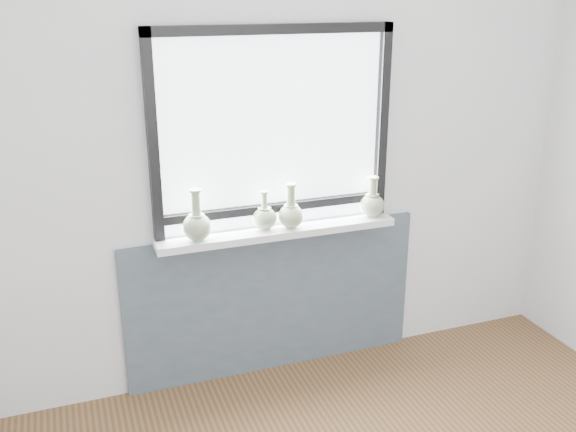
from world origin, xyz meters
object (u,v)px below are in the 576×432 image
object	(u,v)px
vase_a	(197,224)
vase_b	(265,217)
windowsill	(278,231)
vase_c	(291,214)
vase_d	(372,203)

from	to	relation	value
vase_a	vase_b	distance (m)	0.37
windowsill	vase_c	xyz separation A→B (m)	(0.07, -0.02, 0.10)
vase_a	vase_d	size ratio (longest dim) A/B	1.17
windowsill	vase_b	distance (m)	0.11
windowsill	vase_d	world-z (taller)	vase_d
windowsill	vase_d	distance (m)	0.57
vase_a	windowsill	bearing A→B (deg)	3.25
windowsill	vase_b	xyz separation A→B (m)	(-0.07, 0.01, 0.09)
vase_a	vase_c	distance (m)	0.51
vase_c	vase_d	size ratio (longest dim) A/B	1.06
vase_a	vase_c	bearing A→B (deg)	0.89
vase_c	vase_d	xyz separation A→B (m)	(0.49, 0.01, -0.00)
vase_b	vase_d	size ratio (longest dim) A/B	0.92
windowsill	vase_a	size ratio (longest dim) A/B	4.89
vase_a	vase_d	world-z (taller)	vase_a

